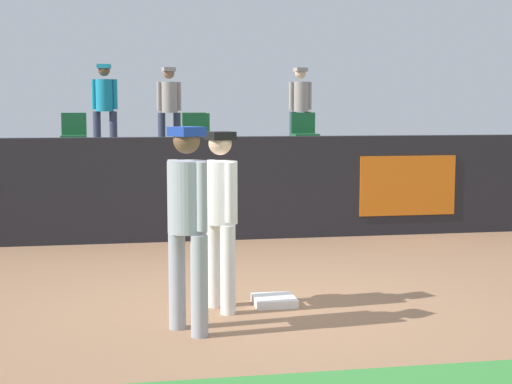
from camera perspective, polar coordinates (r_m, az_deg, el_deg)
The scene contains 13 objects.
ground_plane at distance 7.46m, azimuth 1.20°, elevation -8.62°, with size 60.00×60.00×0.00m, color #936B4C.
first_base at distance 7.61m, azimuth 1.36°, elevation -8.01°, with size 0.40×0.40×0.08m, color white.
player_fielder_home at distance 7.25m, azimuth -2.64°, elevation -1.19°, with size 0.41×0.56×1.69m.
player_runner_visitor at distance 6.53m, azimuth -5.08°, elevation -1.67°, with size 0.46×0.46×1.76m.
field_wall at distance 11.24m, azimuth -2.80°, elevation 0.28°, with size 18.00×0.26×1.50m.
bleacher_platform at distance 13.81m, azimuth -4.25°, elevation 0.30°, with size 18.00×4.80×0.98m, color #59595E.
seat_back_left at distance 14.35m, azimuth -13.28°, elevation 4.23°, with size 0.44×0.44×0.84m.
seat_back_right at distance 14.76m, azimuth 3.59°, elevation 4.44°, with size 0.47×0.44×0.84m.
seat_front_center at distance 12.60m, azimuth -4.38°, elevation 4.12°, with size 0.44×0.44×0.84m.
seat_back_center at distance 14.41m, azimuth -4.53°, elevation 4.39°, with size 0.45×0.44×0.84m.
spectator_hooded at distance 15.03m, azimuth -6.42°, elevation 6.39°, with size 0.47×0.37×1.70m.
spectator_capped at distance 15.10m, azimuth -11.09°, elevation 6.44°, with size 0.49×0.38×1.75m.
spectator_casual at distance 15.72m, azimuth 3.28°, elevation 6.48°, with size 0.48×0.37×1.73m.
Camera 1 is at (-1.44, -7.07, 1.91)m, focal length 54.28 mm.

